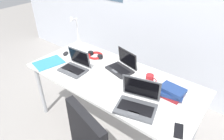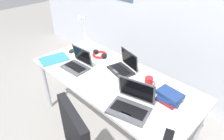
% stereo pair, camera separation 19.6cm
% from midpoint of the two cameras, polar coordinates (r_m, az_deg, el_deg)
% --- Properties ---
extents(ground_plane, '(12.00, 12.00, 0.00)m').
position_cam_midpoint_polar(ground_plane, '(2.50, 2.33, -16.03)').
color(ground_plane, gray).
extents(wall_back, '(6.00, 0.13, 2.60)m').
position_cam_midpoint_polar(wall_back, '(2.64, 20.39, 18.24)').
color(wall_back, silver).
rests_on(wall_back, ground_plane).
extents(desk, '(1.80, 0.80, 0.74)m').
position_cam_midpoint_polar(desk, '(2.03, 2.76, -3.32)').
color(desk, white).
rests_on(desk, ground_plane).
extents(desk_lamp, '(0.12, 0.18, 0.40)m').
position_cam_midpoint_polar(desk_lamp, '(2.59, -6.20, 11.33)').
color(desk_lamp, white).
rests_on(desk_lamp, desk).
extents(laptop_front_right, '(0.38, 0.34, 0.24)m').
position_cam_midpoint_polar(laptop_front_right, '(1.63, 9.01, -9.82)').
color(laptop_front_right, '#515459').
rests_on(laptop_front_right, desk).
extents(laptop_back_right, '(0.29, 0.24, 0.21)m').
position_cam_midpoint_polar(laptop_back_right, '(2.14, -7.41, 1.71)').
color(laptop_back_right, '#515459').
rests_on(laptop_back_right, desk).
extents(laptop_center, '(0.32, 0.27, 0.21)m').
position_cam_midpoint_polar(laptop_center, '(2.08, 5.99, 0.82)').
color(laptop_center, '#232326').
rests_on(laptop_center, desk).
extents(computer_mouse, '(0.09, 0.11, 0.03)m').
position_cam_midpoint_polar(computer_mouse, '(2.48, -9.41, 5.38)').
color(computer_mouse, black).
rests_on(computer_mouse, desk).
extents(cell_phone, '(0.11, 0.15, 0.01)m').
position_cam_midpoint_polar(cell_phone, '(1.53, 19.73, -17.83)').
color(cell_phone, black).
rests_on(cell_phone, desk).
extents(headphones, '(0.21, 0.18, 0.04)m').
position_cam_midpoint_polar(headphones, '(2.37, -1.20, 4.45)').
color(headphones, red).
rests_on(headphones, desk).
extents(book_stack, '(0.22, 0.17, 0.09)m').
position_cam_midpoint_polar(book_stack, '(1.78, 19.31, -7.44)').
color(book_stack, maroon).
rests_on(book_stack, desk).
extents(paper_folder_front_left, '(0.29, 0.35, 0.01)m').
position_cam_midpoint_polar(paper_folder_front_left, '(2.37, -14.14, 3.03)').
color(paper_folder_front_left, '#338CC6').
rests_on(paper_folder_front_left, desk).
extents(coffee_mug, '(0.11, 0.08, 0.09)m').
position_cam_midpoint_polar(coffee_mug, '(1.91, 13.52, -3.35)').
color(coffee_mug, '#B21E23').
rests_on(coffee_mug, desk).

